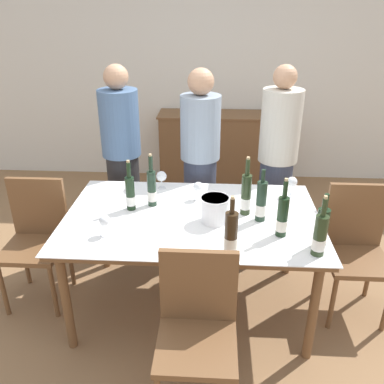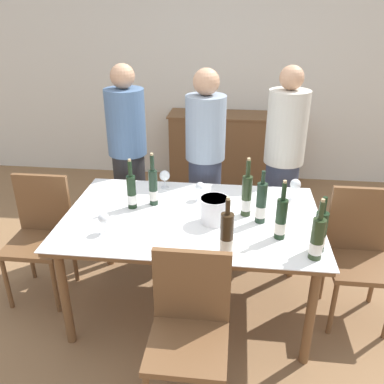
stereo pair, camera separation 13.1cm
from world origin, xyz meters
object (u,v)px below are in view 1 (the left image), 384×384
Objects in this scene: dining_table at (192,224)px; chair_near_front at (197,324)px; wine_bottle_4 at (320,236)px; wine_glass_0 at (161,177)px; sideboard_cabinet at (220,149)px; wine_bottle_0 at (282,217)px; person_guest_right at (277,164)px; wine_glass_1 at (292,183)px; person_guest_left at (200,166)px; wine_bottle_6 at (130,193)px; wine_glass_3 at (198,188)px; ice_bucket at (215,209)px; wine_bottle_7 at (152,188)px; wine_bottle_5 at (246,195)px; chair_right_end at (356,243)px; person_host at (123,162)px; wine_bottle_2 at (231,235)px; wine_bottle_1 at (322,229)px; wine_bottle_3 at (261,202)px; wine_glass_2 at (105,222)px; chair_left_end at (36,233)px.

dining_table is 0.80m from chair_near_front.
wine_bottle_4 is 2.61× the size of wine_glass_0.
wine_bottle_0 is at bearing -81.82° from sideboard_cabinet.
person_guest_right is at bearing 69.70° from chair_near_front.
wine_bottle_4 is at bearing -87.77° from wine_glass_1.
person_guest_right reaches higher than person_guest_left.
dining_table is 1.86× the size of chair_near_front.
dining_table is 4.74× the size of wine_bottle_6.
wine_glass_3 is 1.09m from chair_near_front.
ice_bucket is 0.50m from wine_bottle_7.
wine_bottle_5 is at bearing 71.04° from chair_near_front.
wine_bottle_0 is 0.59m from wine_glass_1.
person_guest_right reaches higher than chair_right_end.
chair_right_end is (0.44, -0.27, -0.34)m from wine_glass_1.
person_host reaches higher than dining_table.
wine_bottle_2 is 0.93m from wine_glass_1.
wine_bottle_0 is at bearing -40.37° from person_host.
wine_bottle_7 is 1.20m from person_guest_right.
wine_bottle_4 is (0.75, -0.42, 0.19)m from dining_table.
wine_bottle_3 is (-0.33, 0.30, 0.01)m from wine_bottle_1.
person_guest_right is at bearing 93.35° from wine_bottle_4.
wine_bottle_4 reaches higher than dining_table.
person_guest_left is (0.02, 0.79, 0.12)m from dining_table.
wine_bottle_6 is 2.65× the size of wine_glass_3.
wine_bottle_4 reaches higher than wine_glass_2.
wine_bottle_1 is 1.28m from wine_bottle_6.
ice_bucket is at bearing -50.09° from wine_glass_0.
chair_left_end is (-1.73, 0.30, -0.36)m from wine_bottle_0.
sideboard_cabinet is 1.56× the size of chair_right_end.
wine_bottle_2 is at bearing -47.61° from wine_bottle_7.
chair_right_end is (1.01, 0.15, -0.32)m from ice_bucket.
wine_glass_1 is at bearing 8.14° from chair_left_end.
wine_glass_3 is (0.32, 0.11, -0.04)m from wine_bottle_7.
wine_glass_2 is at bearing -159.11° from wine_bottle_5.
wine_bottle_4 is 1.27m from person_guest_right.
wine_bottle_3 is at bearing -170.43° from chair_right_end.
wine_bottle_5 is 0.39m from wine_glass_3.
person_guest_right reaches higher than wine_bottle_2.
wine_bottle_7 is 0.94m from chair_left_end.
ice_bucket is at bearing 17.71° from wine_glass_2.
wine_bottle_7 reaches higher than wine_bottle_3.
chair_near_front is at bearing -147.76° from wine_bottle_1.
wine_bottle_5 is 0.25× the size of person_guest_left.
wine_glass_1 is 0.70m from wine_glass_3.
wine_bottle_2 is 0.90× the size of wine_bottle_5.
chair_near_front reaches higher than wine_glass_1.
wine_bottle_3 is 2.54× the size of wine_glass_0.
wine_bottle_3 is at bearing -104.11° from person_guest_right.
dining_table is 0.88m from wine_bottle_4.
wine_glass_2 is at bearing -176.64° from wine_bottle_0.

